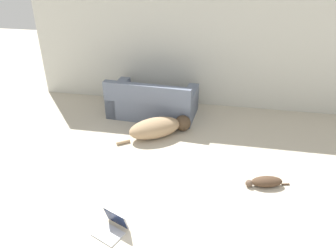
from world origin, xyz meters
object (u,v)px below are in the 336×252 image
(dog, at_px, (159,127))
(cat, at_px, (265,182))
(laptop_open, at_px, (113,225))
(couch, at_px, (153,103))

(dog, relative_size, cat, 1.97)
(dog, distance_m, laptop_open, 2.21)
(laptop_open, bearing_deg, couch, 117.52)
(cat, bearing_deg, dog, -45.34)
(couch, relative_size, cat, 2.73)
(dog, height_order, laptop_open, dog)
(cat, height_order, laptop_open, laptop_open)
(couch, relative_size, laptop_open, 3.97)
(couch, xyz_separation_m, dog, (0.29, -0.78, -0.09))
(cat, bearing_deg, couch, -56.17)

